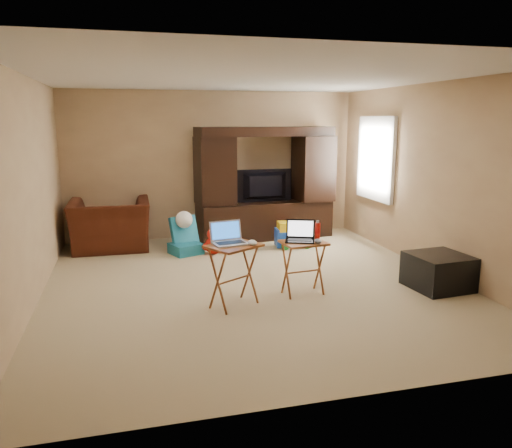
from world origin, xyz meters
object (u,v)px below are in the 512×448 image
object	(u,v)px
recliner	(110,225)
mouse_right	(318,241)
tray_table_right	(303,268)
mouse_left	(252,243)
tray_table_left	(234,276)
push_toy	(293,234)
entertainment_center	(265,183)
laptop_left	(230,233)
television	(266,186)
ottoman	(438,272)
child_rocker	(185,236)
plush_toy	(214,241)
water_bottle	(318,231)
laptop_right	(300,231)

from	to	relation	value
recliner	mouse_right	bearing A→B (deg)	130.30
tray_table_right	mouse_left	xyz separation A→B (m)	(-0.67, -0.24, 0.41)
tray_table_left	push_toy	bearing A→B (deg)	26.51
entertainment_center	mouse_right	bearing A→B (deg)	-99.64
push_toy	laptop_left	size ratio (longest dim) A/B	1.57
entertainment_center	television	size ratio (longest dim) A/B	2.41
ottoman	laptop_left	size ratio (longest dim) A/B	1.80
child_rocker	tray_table_left	bearing A→B (deg)	-105.53
television	tray_table_right	distance (m)	2.91
child_rocker	tray_table_right	xyz separation A→B (m)	(1.12, -2.16, 0.03)
child_rocker	plush_toy	bearing A→B (deg)	-37.60
water_bottle	mouse_left	bearing A→B (deg)	-159.81
television	entertainment_center	bearing A→B (deg)	-91.68
recliner	tray_table_left	distance (m)	3.20
laptop_right	plush_toy	bearing A→B (deg)	130.12
recliner	water_bottle	distance (m)	3.61
entertainment_center	television	xyz separation A→B (m)	(0.00, -0.04, -0.04)
plush_toy	mouse_left	world-z (taller)	mouse_left
television	ottoman	bearing A→B (deg)	111.71
water_bottle	television	bearing A→B (deg)	87.01
recliner	push_toy	world-z (taller)	recliner
laptop_left	laptop_right	bearing A→B (deg)	1.09
mouse_right	tray_table_right	bearing A→B (deg)	137.29
tray_table_left	mouse_left	world-z (taller)	mouse_left
plush_toy	laptop_left	distance (m)	2.28
tray_table_left	mouse_left	size ratio (longest dim) A/B	4.92
plush_toy	push_toy	bearing A→B (deg)	4.44
recliner	push_toy	xyz separation A→B (m)	(2.83, -0.58, -0.18)
television	child_rocker	xyz separation A→B (m)	(-1.46, -0.67, -0.63)
television	laptop_left	world-z (taller)	television
laptop_left	laptop_right	size ratio (longest dim) A/B	1.10
plush_toy	laptop_right	world-z (taller)	laptop_right
recliner	mouse_left	bearing A→B (deg)	118.31
push_toy	tray_table_left	world-z (taller)	tray_table_left
plush_toy	laptop_left	world-z (taller)	laptop_left
television	mouse_right	size ratio (longest dim) A/B	7.51
mouse_left	entertainment_center	bearing A→B (deg)	71.93
laptop_left	laptop_right	xyz separation A→B (m)	(0.85, 0.16, -0.06)
television	water_bottle	xyz separation A→B (m)	(-0.14, -2.75, -0.18)
plush_toy	push_toy	world-z (taller)	push_toy
television	laptop_right	bearing A→B (deg)	80.54
plush_toy	mouse_left	bearing A→B (deg)	-89.21
tray_table_right	laptop_left	distance (m)	1.03
recliner	tray_table_right	distance (m)	3.52
entertainment_center	ottoman	xyz separation A→B (m)	(1.32, -3.09, -0.74)
recliner	tray_table_right	size ratio (longest dim) A/B	1.91
recliner	water_bottle	world-z (taller)	water_bottle
ottoman	mouse_left	world-z (taller)	mouse_left
laptop_left	water_bottle	world-z (taller)	laptop_left
tray_table_right	laptop_right	xyz separation A→B (m)	(-0.04, 0.02, 0.44)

